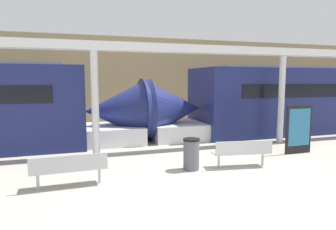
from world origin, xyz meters
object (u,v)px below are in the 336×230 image
at_px(bench_far, 69,167).
at_px(support_column_near, 95,104).
at_px(poster_board, 299,129).
at_px(train_left, 327,100).
at_px(bench_near, 242,151).
at_px(support_column_far, 281,100).
at_px(trash_bin, 191,154).

bearing_deg(bench_far, support_column_near, 71.36).
distance_m(bench_far, poster_board, 7.70).
height_order(train_left, bench_near, train_left).
relative_size(bench_near, bench_far, 0.99).
relative_size(bench_far, support_column_far, 0.51).
height_order(bench_near, support_column_near, support_column_near).
xyz_separation_m(bench_near, poster_board, (2.77, 0.88, 0.37)).
distance_m(bench_far, trash_bin, 3.36).
bearing_deg(trash_bin, bench_far, -172.37).
bearing_deg(support_column_near, bench_near, -33.48).
bearing_deg(poster_board, train_left, 36.96).
height_order(bench_near, trash_bin, trash_bin).
height_order(bench_far, support_column_far, support_column_far).
xyz_separation_m(poster_board, support_column_near, (-6.78, 1.76, 0.91)).
distance_m(train_left, trash_bin, 10.59).
relative_size(bench_far, support_column_near, 0.51).
xyz_separation_m(trash_bin, support_column_near, (-2.49, 2.40, 1.31)).
height_order(bench_far, support_column_near, support_column_near).
height_order(train_left, support_column_near, support_column_near).
bearing_deg(support_column_near, support_column_far, 0.00).
distance_m(train_left, bench_far, 13.81).
relative_size(trash_bin, support_column_far, 0.26).
bearing_deg(bench_far, train_left, 19.11).
height_order(trash_bin, support_column_near, support_column_near).
xyz_separation_m(train_left, bench_far, (-12.83, -5.00, -1.03)).
bearing_deg(support_column_near, bench_far, -106.46).
relative_size(train_left, support_column_near, 5.57).
relative_size(bench_far, trash_bin, 1.97).
bearing_deg(train_left, bench_near, -148.95).
xyz_separation_m(trash_bin, poster_board, (4.29, 0.63, 0.40)).
bearing_deg(train_left, support_column_near, -169.79).
bearing_deg(support_column_far, support_column_near, 180.00).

